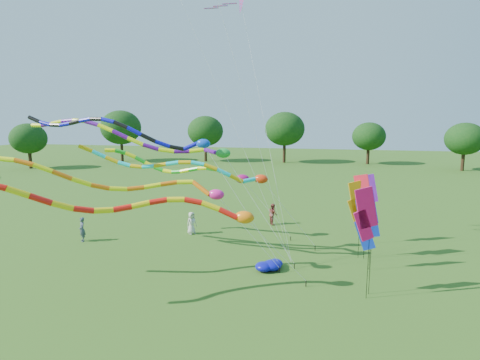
% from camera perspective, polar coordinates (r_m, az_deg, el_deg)
% --- Properties ---
extents(ground, '(160.00, 160.00, 0.00)m').
position_cam_1_polar(ground, '(19.33, -1.41, -16.17)').
color(ground, '#2C5D18').
rests_on(ground, ground).
extents(tree_ring, '(117.48, 120.83, 9.59)m').
position_cam_1_polar(tree_ring, '(17.97, -5.21, 0.36)').
color(tree_ring, '#382314').
rests_on(tree_ring, ground).
extents(tube_kite_red, '(12.86, 5.98, 6.43)m').
position_cam_1_polar(tube_kite_red, '(18.06, -12.52, -3.70)').
color(tube_kite_red, black).
rests_on(tube_kite_red, ground).
extents(tube_kite_orange, '(14.30, 4.49, 6.97)m').
position_cam_1_polar(tube_kite_orange, '(20.64, -16.06, -0.23)').
color(tube_kite_orange, black).
rests_on(tube_kite_orange, ground).
extents(tube_kite_purple, '(15.89, 1.09, 8.69)m').
position_cam_1_polar(tube_kite_purple, '(23.32, -13.68, 5.61)').
color(tube_kite_purple, black).
rests_on(tube_kite_purple, ground).
extents(tube_kite_blue, '(14.50, 1.11, 8.76)m').
position_cam_1_polar(tube_kite_blue, '(22.71, -15.16, 6.46)').
color(tube_kite_blue, black).
rests_on(tube_kite_blue, ground).
extents(tube_kite_cyan, '(13.74, 2.77, 7.01)m').
position_cam_1_polar(tube_kite_cyan, '(23.90, -6.70, 1.55)').
color(tube_kite_cyan, black).
rests_on(tube_kite_cyan, ground).
extents(tube_kite_green, '(12.38, 1.23, 6.53)m').
position_cam_1_polar(tube_kite_green, '(26.88, -6.55, 1.44)').
color(tube_kite_green, black).
rests_on(tube_kite_green, ground).
extents(delta_kite_high_c, '(5.90, 4.72, 15.99)m').
position_cam_1_polar(delta_kite_high_c, '(26.14, 0.07, 24.21)').
color(delta_kite_high_c, black).
rests_on(delta_kite_high_c, ground).
extents(banner_pole_magenta_b, '(1.12, 0.45, 5.22)m').
position_cam_1_polar(banner_pole_magenta_b, '(18.58, 17.40, -4.71)').
color(banner_pole_magenta_b, black).
rests_on(banner_pole_magenta_b, ground).
extents(banner_pole_blue_a, '(1.16, 0.16, 4.61)m').
position_cam_1_polar(banner_pole_blue_a, '(19.30, 17.58, -6.04)').
color(banner_pole_blue_a, black).
rests_on(banner_pole_blue_a, ground).
extents(banner_pole_violet, '(1.16, 0.16, 4.59)m').
position_cam_1_polar(banner_pole_violet, '(26.91, 17.86, -1.79)').
color(banner_pole_violet, black).
rests_on(banner_pole_violet, ground).
extents(banner_pole_orange, '(1.13, 0.44, 4.61)m').
position_cam_1_polar(banner_pole_orange, '(23.95, 16.26, -3.00)').
color(banner_pole_orange, black).
rests_on(banner_pole_orange, ground).
extents(banner_pole_red, '(1.12, 0.46, 4.99)m').
position_cam_1_polar(banner_pole_red, '(23.93, 17.00, -2.13)').
color(banner_pole_red, black).
rests_on(banner_pole_red, ground).
extents(banner_pole_blue_b, '(1.16, 0.13, 4.39)m').
position_cam_1_polar(banner_pole_blue_b, '(22.33, 17.63, -4.55)').
color(banner_pole_blue_b, black).
rests_on(banner_pole_blue_b, ground).
extents(blue_nylon_heap, '(1.39, 1.41, 0.55)m').
position_cam_1_polar(blue_nylon_heap, '(22.29, 3.91, -11.89)').
color(blue_nylon_heap, '#0C0E9D').
rests_on(blue_nylon_heap, ground).
extents(person_a, '(0.85, 0.91, 1.57)m').
position_cam_1_polar(person_a, '(28.38, -6.90, -6.09)').
color(person_a, beige).
rests_on(person_a, ground).
extents(person_b, '(0.69, 0.69, 1.62)m').
position_cam_1_polar(person_b, '(28.53, -21.54, -6.56)').
color(person_b, '#3C4554').
rests_on(person_b, ground).
extents(person_c, '(0.91, 0.98, 1.61)m').
position_cam_1_polar(person_c, '(30.66, 4.70, -4.84)').
color(person_c, brown).
rests_on(person_c, ground).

